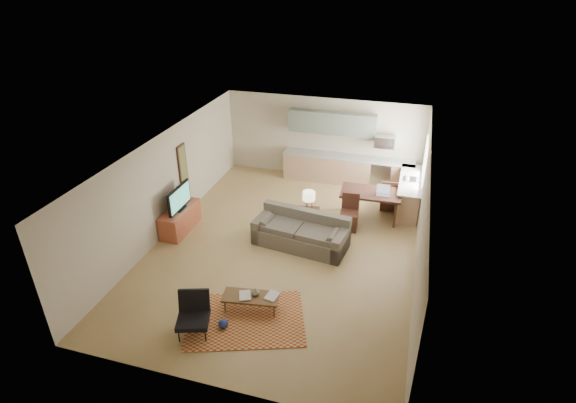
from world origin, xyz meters
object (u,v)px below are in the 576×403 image
(tv_credenza, at_px, (180,219))
(dining_table, at_px, (370,205))
(sofa, at_px, (301,231))
(coffee_table, at_px, (251,303))
(console_table, at_px, (308,220))
(armchair, at_px, (193,316))

(tv_credenza, relative_size, dining_table, 0.86)
(sofa, relative_size, dining_table, 1.51)
(coffee_table, distance_m, tv_credenza, 3.85)
(sofa, distance_m, console_table, 0.74)
(console_table, bearing_deg, tv_credenza, -174.90)
(sofa, bearing_deg, tv_credenza, -169.23)
(sofa, height_order, console_table, sofa)
(dining_table, bearing_deg, console_table, -144.19)
(tv_credenza, distance_m, console_table, 3.47)
(coffee_table, bearing_deg, armchair, -140.56)
(tv_credenza, relative_size, console_table, 2.10)
(sofa, distance_m, dining_table, 2.44)
(coffee_table, xyz_separation_m, armchair, (-0.85, -0.93, 0.23))
(coffee_table, xyz_separation_m, tv_credenza, (-2.95, 2.47, 0.15))
(coffee_table, distance_m, dining_table, 4.92)
(sofa, xyz_separation_m, armchair, (-1.23, -3.56, -0.03))
(armchair, relative_size, console_table, 1.20)
(coffee_table, distance_m, console_table, 3.39)
(sofa, relative_size, console_table, 3.68)
(coffee_table, xyz_separation_m, dining_table, (1.90, 4.53, 0.24))
(sofa, relative_size, coffee_table, 2.10)
(tv_credenza, bearing_deg, sofa, 2.74)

